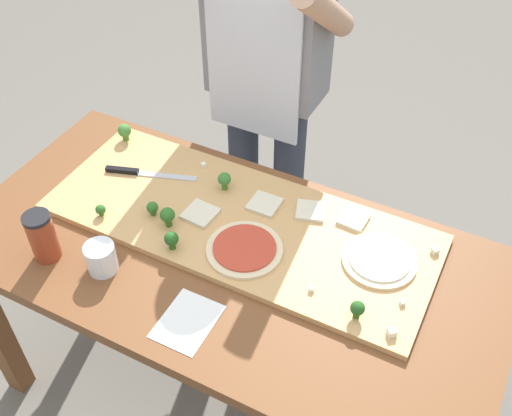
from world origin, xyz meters
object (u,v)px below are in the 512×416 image
at_px(pizza_slice_near_right, 200,214).
at_px(broccoli_floret_back_right, 125,131).
at_px(pizza_slice_near_left, 264,204).
at_px(broccoli_floret_center_right, 167,216).
at_px(cheese_crumble_a, 392,332).
at_px(broccoli_floret_back_mid, 152,208).
at_px(pizza_whole_white_garlic, 379,260).
at_px(cook_center, 266,68).
at_px(recipe_note, 187,321).
at_px(broccoli_floret_front_right, 171,239).
at_px(chefs_knife, 138,172).
at_px(flour_cup, 101,259).
at_px(cheese_crumble_b, 203,165).
at_px(prep_table, 228,276).
at_px(cheese_crumble_c, 403,303).
at_px(cheese_crumble_e, 435,251).
at_px(broccoli_floret_front_mid, 224,180).
at_px(pizza_slice_far_left, 353,220).
at_px(broccoli_floret_back_left, 357,309).
at_px(pizza_slice_center, 310,211).
at_px(sauce_jar, 42,236).
at_px(broccoli_floret_center_left, 101,210).
at_px(pizza_whole_tomato_red, 245,249).
at_px(cheese_crumble_d, 312,289).

relative_size(pizza_slice_near_right, broccoli_floret_back_right, 1.51).
bearing_deg(broccoli_floret_back_right, pizza_slice_near_left, -7.83).
relative_size(broccoli_floret_center_right, cheese_crumble_a, 3.14).
relative_size(broccoli_floret_back_mid, broccoli_floret_center_right, 0.72).
distance_m(pizza_whole_white_garlic, cook_center, 0.81).
bearing_deg(recipe_note, broccoli_floret_front_right, 131.22).
xyz_separation_m(pizza_whole_white_garlic, cheese_crumble_a, (0.11, -0.22, 0.00)).
distance_m(chefs_knife, flour_cup, 0.39).
height_order(cheese_crumble_b, recipe_note, cheese_crumble_b).
relative_size(broccoli_floret_front_right, broccoli_floret_center_right, 0.90).
xyz_separation_m(prep_table, cheese_crumble_c, (0.51, 0.03, 0.13)).
relative_size(broccoli_floret_center_right, cheese_crumble_e, 3.59).
bearing_deg(cheese_crumble_e, pizza_slice_near_right, -165.68).
height_order(pizza_whole_white_garlic, broccoli_floret_front_mid, broccoli_floret_front_mid).
height_order(prep_table, pizza_slice_far_left, pizza_slice_far_left).
bearing_deg(pizza_whole_white_garlic, broccoli_floret_front_mid, 172.63).
height_order(broccoli_floret_front_right, broccoli_floret_front_mid, broccoli_floret_front_mid).
distance_m(pizza_whole_white_garlic, cheese_crumble_b, 0.67).
xyz_separation_m(broccoli_floret_back_left, cheese_crumble_e, (0.12, 0.31, -0.02)).
bearing_deg(broccoli_floret_center_right, pizza_slice_center, 34.91).
distance_m(broccoli_floret_front_right, cheese_crumble_a, 0.65).
bearing_deg(chefs_knife, sauce_jar, -95.12).
bearing_deg(flour_cup, pizza_slice_center, 46.31).
distance_m(pizza_slice_center, broccoli_floret_back_mid, 0.48).
bearing_deg(broccoli_floret_front_right, broccoli_floret_center_left, 176.55).
height_order(prep_table, recipe_note, recipe_note).
xyz_separation_m(pizza_slice_near_left, broccoli_floret_center_right, (-0.22, -0.21, 0.03)).
height_order(broccoli_floret_center_right, cook_center, cook_center).
distance_m(prep_table, cook_center, 0.75).
bearing_deg(pizza_whole_white_garlic, broccoli_floret_back_mid, -168.86).
relative_size(pizza_slice_center, broccoli_floret_front_right, 1.44).
xyz_separation_m(pizza_slice_near_right, broccoli_floret_back_right, (-0.42, 0.21, 0.03)).
bearing_deg(chefs_knife, pizza_whole_white_garlic, -0.27).
bearing_deg(pizza_whole_tomato_red, broccoli_floret_center_right, -176.30).
relative_size(pizza_whole_tomato_red, cheese_crumble_d, 16.42).
bearing_deg(pizza_slice_near_left, broccoli_floret_front_mid, 175.03).
relative_size(chefs_knife, broccoli_floret_front_mid, 4.74).
distance_m(broccoli_floret_center_right, cook_center, 0.67).
distance_m(cheese_crumble_d, cheese_crumble_e, 0.39).
distance_m(broccoli_floret_front_right, recipe_note, 0.26).
xyz_separation_m(prep_table, broccoli_floret_back_left, (0.42, -0.06, 0.16)).
distance_m(pizza_slice_near_left, cook_center, 0.53).
bearing_deg(cheese_crumble_e, prep_table, -154.86).
bearing_deg(cheese_crumble_c, cheese_crumble_a, -88.04).
distance_m(broccoli_floret_front_right, broccoli_floret_center_left, 0.27).
relative_size(pizza_slice_center, sauce_jar, 0.54).
bearing_deg(pizza_slice_near_left, sauce_jar, -136.22).
distance_m(cheese_crumble_e, cook_center, 0.86).
relative_size(prep_table, broccoli_floret_back_left, 29.15).
relative_size(broccoli_floret_center_right, sauce_jar, 0.42).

